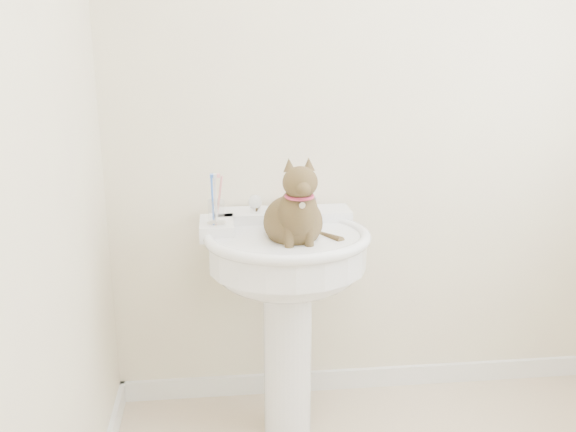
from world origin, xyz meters
name	(u,v)px	position (x,y,z in m)	size (l,w,h in m)	color
wall_back	(380,108)	(0.00, 1.10, 1.25)	(2.20, 0.00, 2.50)	beige
wall_left	(10,173)	(-1.10, 0.00, 1.25)	(0.00, 2.20, 2.50)	beige
baseboard_back	(370,377)	(0.00, 1.09, 0.04)	(2.20, 0.02, 0.09)	white
pedestal_sink	(287,272)	(-0.41, 0.81, 0.68)	(0.63, 0.62, 0.86)	white
faucet	(283,203)	(-0.41, 0.96, 0.91)	(0.28, 0.12, 0.14)	silver
soap_bar	(296,203)	(-0.34, 1.05, 0.88)	(0.09, 0.06, 0.03)	#EC3832
toothbrush_cup	(216,212)	(-0.66, 0.84, 0.91)	(0.07, 0.07, 0.18)	silver
cat	(295,216)	(-0.38, 0.75, 0.91)	(0.24, 0.30, 0.43)	brown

